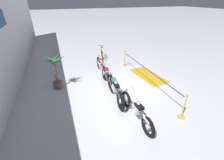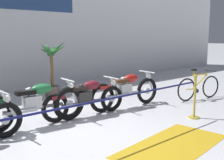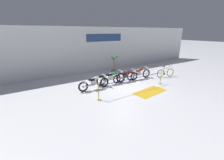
{
  "view_description": "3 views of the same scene",
  "coord_description": "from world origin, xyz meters",
  "px_view_note": "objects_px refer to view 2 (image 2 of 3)",
  "views": [
    {
      "loc": [
        -5.8,
        2.79,
        4.03
      ],
      "look_at": [
        0.16,
        0.59,
        0.5
      ],
      "focal_mm": 24.0,
      "sensor_mm": 36.0,
      "label": 1
    },
    {
      "loc": [
        -3.25,
        -4.74,
        1.97
      ],
      "look_at": [
        1.12,
        0.16,
        0.91
      ],
      "focal_mm": 45.0,
      "sensor_mm": 36.0,
      "label": 2
    },
    {
      "loc": [
        -6.28,
        -8.22,
        3.79
      ],
      "look_at": [
        -0.78,
        0.34,
        0.47
      ],
      "focal_mm": 24.0,
      "sensor_mm": 36.0,
      "label": 3
    }
  ],
  "objects_px": {
    "motorcycle_green_1": "(35,105)",
    "stanchion_mid_left": "(194,103)",
    "potted_palm_left_of_row": "(52,66)",
    "floor_banner": "(173,146)",
    "stanchion_far_left": "(58,124)",
    "bicycle": "(199,87)",
    "motorcycle_maroon_2": "(86,98)",
    "motorcycle_red_3": "(126,90)"
  },
  "relations": [
    {
      "from": "motorcycle_green_1",
      "to": "stanchion_mid_left",
      "type": "bearing_deg",
      "value": -31.37
    },
    {
      "from": "potted_palm_left_of_row",
      "to": "floor_banner",
      "type": "bearing_deg",
      "value": -95.25
    },
    {
      "from": "stanchion_mid_left",
      "to": "stanchion_far_left",
      "type": "bearing_deg",
      "value": 180.0
    },
    {
      "from": "stanchion_mid_left",
      "to": "floor_banner",
      "type": "distance_m",
      "value": 1.97
    },
    {
      "from": "bicycle",
      "to": "stanchion_mid_left",
      "type": "xyz_separation_m",
      "value": [
        -1.83,
        -1.0,
        -0.02
      ]
    },
    {
      "from": "motorcycle_maroon_2",
      "to": "bicycle",
      "type": "relative_size",
      "value": 1.34
    },
    {
      "from": "potted_palm_left_of_row",
      "to": "stanchion_far_left",
      "type": "xyz_separation_m",
      "value": [
        -2.37,
        -4.28,
        -0.33
      ]
    },
    {
      "from": "motorcycle_maroon_2",
      "to": "motorcycle_red_3",
      "type": "xyz_separation_m",
      "value": [
        1.33,
        -0.04,
        0.03
      ]
    },
    {
      "from": "stanchion_mid_left",
      "to": "floor_banner",
      "type": "height_order",
      "value": "stanchion_mid_left"
    },
    {
      "from": "motorcycle_maroon_2",
      "to": "potted_palm_left_of_row",
      "type": "xyz_separation_m",
      "value": [
        0.51,
        2.45,
        0.54
      ]
    },
    {
      "from": "floor_banner",
      "to": "stanchion_mid_left",
      "type": "bearing_deg",
      "value": 14.72
    },
    {
      "from": "motorcycle_maroon_2",
      "to": "stanchion_far_left",
      "type": "xyz_separation_m",
      "value": [
        -1.86,
        -1.82,
        0.2
      ]
    },
    {
      "from": "stanchion_far_left",
      "to": "stanchion_mid_left",
      "type": "xyz_separation_m",
      "value": [
        3.72,
        0.0,
        -0.3
      ]
    },
    {
      "from": "motorcycle_maroon_2",
      "to": "stanchion_mid_left",
      "type": "xyz_separation_m",
      "value": [
        1.86,
        -1.82,
        -0.1
      ]
    },
    {
      "from": "bicycle",
      "to": "stanchion_mid_left",
      "type": "height_order",
      "value": "stanchion_mid_left"
    },
    {
      "from": "motorcycle_maroon_2",
      "to": "motorcycle_green_1",
      "type": "bearing_deg",
      "value": 175.74
    },
    {
      "from": "potted_palm_left_of_row",
      "to": "motorcycle_green_1",
      "type": "bearing_deg",
      "value": -127.23
    },
    {
      "from": "motorcycle_red_3",
      "to": "stanchion_mid_left",
      "type": "distance_m",
      "value": 1.86
    },
    {
      "from": "potted_palm_left_of_row",
      "to": "floor_banner",
      "type": "distance_m",
      "value": 5.1
    },
    {
      "from": "motorcycle_green_1",
      "to": "motorcycle_maroon_2",
      "type": "distance_m",
      "value": 1.29
    },
    {
      "from": "stanchion_mid_left",
      "to": "floor_banner",
      "type": "relative_size",
      "value": 0.45
    },
    {
      "from": "motorcycle_maroon_2",
      "to": "floor_banner",
      "type": "distance_m",
      "value": 2.57
    },
    {
      "from": "motorcycle_green_1",
      "to": "motorcycle_red_3",
      "type": "bearing_deg",
      "value": -3.06
    },
    {
      "from": "motorcycle_red_3",
      "to": "stanchion_mid_left",
      "type": "xyz_separation_m",
      "value": [
        0.53,
        -1.78,
        -0.12
      ]
    },
    {
      "from": "stanchion_far_left",
      "to": "floor_banner",
      "type": "height_order",
      "value": "stanchion_far_left"
    },
    {
      "from": "floor_banner",
      "to": "motorcycle_maroon_2",
      "type": "bearing_deg",
      "value": 84.55
    },
    {
      "from": "stanchion_mid_left",
      "to": "potted_palm_left_of_row",
      "type": "bearing_deg",
      "value": 107.53
    },
    {
      "from": "motorcycle_red_3",
      "to": "potted_palm_left_of_row",
      "type": "bearing_deg",
      "value": 108.19
    },
    {
      "from": "motorcycle_green_1",
      "to": "stanchion_far_left",
      "type": "bearing_deg",
      "value": -106.86
    },
    {
      "from": "potted_palm_left_of_row",
      "to": "floor_banner",
      "type": "xyz_separation_m",
      "value": [
        -0.46,
        -4.98,
        -0.99
      ]
    },
    {
      "from": "motorcycle_green_1",
      "to": "motorcycle_red_3",
      "type": "height_order",
      "value": "motorcycle_green_1"
    },
    {
      "from": "stanchion_far_left",
      "to": "motorcycle_green_1",
      "type": "bearing_deg",
      "value": 73.14
    },
    {
      "from": "motorcycle_green_1",
      "to": "stanchion_far_left",
      "type": "xyz_separation_m",
      "value": [
        -0.58,
        -1.92,
        0.18
      ]
    },
    {
      "from": "potted_palm_left_of_row",
      "to": "floor_banner",
      "type": "height_order",
      "value": "potted_palm_left_of_row"
    },
    {
      "from": "motorcycle_red_3",
      "to": "potted_palm_left_of_row",
      "type": "relative_size",
      "value": 1.26
    },
    {
      "from": "motorcycle_green_1",
      "to": "motorcycle_red_3",
      "type": "relative_size",
      "value": 1.05
    },
    {
      "from": "motorcycle_maroon_2",
      "to": "stanchion_mid_left",
      "type": "relative_size",
      "value": 2.14
    },
    {
      "from": "motorcycle_green_1",
      "to": "motorcycle_red_3",
      "type": "xyz_separation_m",
      "value": [
        2.61,
        -0.14,
        0.0
      ]
    },
    {
      "from": "potted_palm_left_of_row",
      "to": "stanchion_mid_left",
      "type": "bearing_deg",
      "value": -72.47
    },
    {
      "from": "motorcycle_maroon_2",
      "to": "bicycle",
      "type": "distance_m",
      "value": 3.78
    },
    {
      "from": "motorcycle_green_1",
      "to": "motorcycle_maroon_2",
      "type": "xyz_separation_m",
      "value": [
        1.28,
        -0.1,
        -0.02
      ]
    },
    {
      "from": "bicycle",
      "to": "stanchion_far_left",
      "type": "xyz_separation_m",
      "value": [
        -5.56,
        -1.0,
        0.28
      ]
    }
  ]
}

